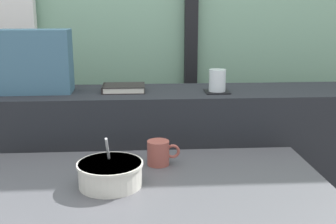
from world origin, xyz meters
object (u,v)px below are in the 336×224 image
Objects in this scene: coaster_square at (217,92)px; closed_book at (123,88)px; juice_glass at (217,81)px; soup_bowl at (110,174)px; ceramic_mug at (159,153)px; breakfast_table at (148,218)px; throw_pillow at (32,62)px.

coaster_square is 0.40m from closed_book.
soup_bowl is (-0.42, -0.51, -0.19)m from juice_glass.
ceramic_mug is (0.15, 0.17, 0.01)m from soup_bowl.
soup_bowl is (-0.11, -0.02, 0.16)m from breakfast_table.
closed_book reaches higher than breakfast_table.
soup_bowl is at bearing -129.04° from juice_glass.
coaster_square is 0.50× the size of soup_bowl.
breakfast_table is 0.84m from throw_pillow.
soup_bowl is (0.35, -0.56, -0.28)m from throw_pillow.
closed_book is at bearing 172.78° from coaster_square.
juice_glass is 0.52× the size of closed_book.
coaster_square is 0.46m from ceramic_mug.
coaster_square reaches higher than breakfast_table.
throw_pillow is at bearing 176.41° from juice_glass.
juice_glass is 0.40m from closed_book.
throw_pillow reaches higher than ceramic_mug.
juice_glass reaches higher than ceramic_mug.
throw_pillow is (-0.77, 0.05, 0.08)m from juice_glass.
throw_pillow reaches higher than juice_glass.
closed_book reaches higher than coaster_square.
closed_book is at bearing 99.60° from breakfast_table.
coaster_square is at bearing 50.96° from soup_bowl.
juice_glass is 0.47m from ceramic_mug.
breakfast_table is 0.20m from soup_bowl.
soup_bowl is at bearing -92.23° from closed_book.
breakfast_table is 9.91× the size of ceramic_mug.
juice_glass is 0.29× the size of throw_pillow.
juice_glass reaches higher than closed_book.
soup_bowl is at bearing -133.10° from ceramic_mug.
breakfast_table is 0.23m from ceramic_mug.
ceramic_mug is at bearing -71.50° from closed_book.
closed_book is at bearing 87.77° from soup_bowl.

